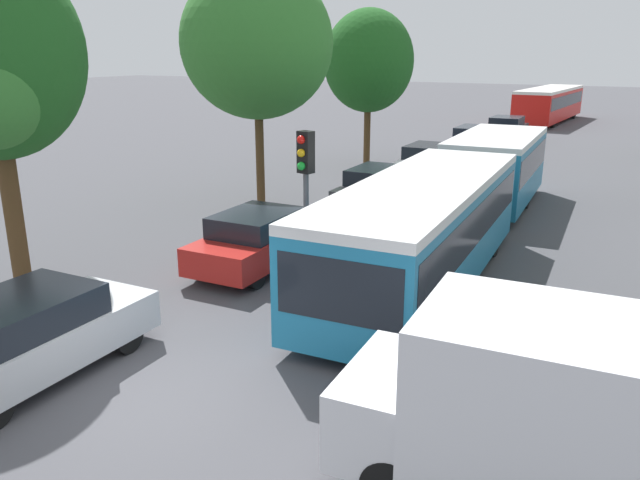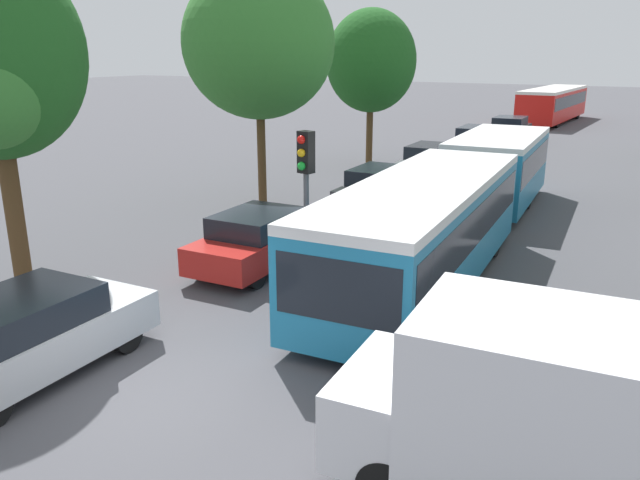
{
  "view_description": "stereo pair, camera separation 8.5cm",
  "coord_description": "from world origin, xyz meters",
  "px_view_note": "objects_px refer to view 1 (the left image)",
  "views": [
    {
      "loc": [
        6.38,
        -6.0,
        5.0
      ],
      "look_at": [
        0.2,
        4.95,
        1.2
      ],
      "focal_mm": 35.0,
      "sensor_mm": 36.0,
      "label": 1
    },
    {
      "loc": [
        6.45,
        -5.96,
        5.0
      ],
      "look_at": [
        0.2,
        4.95,
        1.2
      ],
      "focal_mm": 35.0,
      "sensor_mm": 36.0,
      "label": 2
    }
  ],
  "objects_px": {
    "queued_car_silver": "(30,335)",
    "queued_car_black": "(506,129)",
    "queued_car_white": "(429,162)",
    "traffic_light": "(305,173)",
    "tree_left_far": "(370,64)",
    "tree_left_mid": "(257,47)",
    "articulated_bus": "(460,195)",
    "queued_car_graphite": "(378,188)",
    "city_bus_rear": "(549,102)",
    "queued_car_navy": "(476,142)",
    "white_van": "(586,418)",
    "queued_car_red": "(258,239)"
  },
  "relations": [
    {
      "from": "articulated_bus",
      "to": "white_van",
      "type": "bearing_deg",
      "value": 20.75
    },
    {
      "from": "city_bus_rear",
      "to": "tree_left_mid",
      "type": "distance_m",
      "value": 32.57
    },
    {
      "from": "queued_car_white",
      "to": "queued_car_black",
      "type": "relative_size",
      "value": 0.98
    },
    {
      "from": "queued_car_navy",
      "to": "articulated_bus",
      "type": "bearing_deg",
      "value": -168.2
    },
    {
      "from": "queued_car_black",
      "to": "tree_left_far",
      "type": "bearing_deg",
      "value": 159.13
    },
    {
      "from": "queued_car_silver",
      "to": "tree_left_mid",
      "type": "distance_m",
      "value": 12.84
    },
    {
      "from": "tree_left_mid",
      "to": "queued_car_graphite",
      "type": "bearing_deg",
      "value": 20.94
    },
    {
      "from": "queued_car_graphite",
      "to": "queued_car_black",
      "type": "relative_size",
      "value": 0.96
    },
    {
      "from": "city_bus_rear",
      "to": "queued_car_graphite",
      "type": "bearing_deg",
      "value": -177.67
    },
    {
      "from": "queued_car_black",
      "to": "tree_left_far",
      "type": "height_order",
      "value": "tree_left_far"
    },
    {
      "from": "traffic_light",
      "to": "queued_car_white",
      "type": "bearing_deg",
      "value": -162.4
    },
    {
      "from": "queued_car_white",
      "to": "queued_car_navy",
      "type": "bearing_deg",
      "value": -3.62
    },
    {
      "from": "city_bus_rear",
      "to": "tree_left_mid",
      "type": "xyz_separation_m",
      "value": [
        -3.61,
        -32.16,
        3.72
      ]
    },
    {
      "from": "articulated_bus",
      "to": "queued_car_silver",
      "type": "distance_m",
      "value": 11.0
    },
    {
      "from": "queued_car_navy",
      "to": "traffic_light",
      "type": "height_order",
      "value": "traffic_light"
    },
    {
      "from": "queued_car_navy",
      "to": "tree_left_far",
      "type": "relative_size",
      "value": 0.66
    },
    {
      "from": "queued_car_black",
      "to": "tree_left_mid",
      "type": "relative_size",
      "value": 0.55
    },
    {
      "from": "articulated_bus",
      "to": "queued_car_white",
      "type": "distance_m",
      "value": 9.09
    },
    {
      "from": "articulated_bus",
      "to": "queued_car_red",
      "type": "distance_m",
      "value": 5.56
    },
    {
      "from": "queued_car_red",
      "to": "queued_car_black",
      "type": "xyz_separation_m",
      "value": [
        -0.13,
        25.14,
        0.04
      ]
    },
    {
      "from": "queued_car_silver",
      "to": "queued_car_black",
      "type": "relative_size",
      "value": 0.97
    },
    {
      "from": "city_bus_rear",
      "to": "queued_car_white",
      "type": "height_order",
      "value": "city_bus_rear"
    },
    {
      "from": "queued_car_red",
      "to": "tree_left_far",
      "type": "bearing_deg",
      "value": 12.55
    },
    {
      "from": "queued_car_white",
      "to": "traffic_light",
      "type": "xyz_separation_m",
      "value": [
        1.72,
        -12.73,
        1.78
      ]
    },
    {
      "from": "tree_left_far",
      "to": "queued_car_navy",
      "type": "bearing_deg",
      "value": 50.46
    },
    {
      "from": "queued_car_red",
      "to": "queued_car_white",
      "type": "relative_size",
      "value": 0.97
    },
    {
      "from": "city_bus_rear",
      "to": "queued_car_red",
      "type": "xyz_separation_m",
      "value": [
        0.0,
        -37.52,
        -0.73
      ]
    },
    {
      "from": "queued_car_silver",
      "to": "queued_car_navy",
      "type": "xyz_separation_m",
      "value": [
        0.02,
        24.86,
        0.07
      ]
    },
    {
      "from": "queued_car_white",
      "to": "white_van",
      "type": "height_order",
      "value": "white_van"
    },
    {
      "from": "articulated_bus",
      "to": "traffic_light",
      "type": "height_order",
      "value": "traffic_light"
    },
    {
      "from": "queued_car_white",
      "to": "tree_left_mid",
      "type": "height_order",
      "value": "tree_left_mid"
    },
    {
      "from": "city_bus_rear",
      "to": "white_van",
      "type": "distance_m",
      "value": 43.49
    },
    {
      "from": "queued_car_graphite",
      "to": "queued_car_white",
      "type": "relative_size",
      "value": 0.98
    },
    {
      "from": "queued_car_navy",
      "to": "queued_car_black",
      "type": "height_order",
      "value": "queued_car_navy"
    },
    {
      "from": "queued_car_white",
      "to": "tree_left_far",
      "type": "relative_size",
      "value": 0.61
    },
    {
      "from": "queued_car_graphite",
      "to": "queued_car_silver",
      "type": "bearing_deg",
      "value": 176.88
    },
    {
      "from": "traffic_light",
      "to": "queued_car_graphite",
      "type": "bearing_deg",
      "value": -158.59
    },
    {
      "from": "traffic_light",
      "to": "tree_left_mid",
      "type": "height_order",
      "value": "tree_left_mid"
    },
    {
      "from": "queued_car_navy",
      "to": "traffic_light",
      "type": "distance_m",
      "value": 19.17
    },
    {
      "from": "articulated_bus",
      "to": "queued_car_graphite",
      "type": "relative_size",
      "value": 3.99
    },
    {
      "from": "queued_car_graphite",
      "to": "city_bus_rear",
      "type": "bearing_deg",
      "value": -2.25
    },
    {
      "from": "white_van",
      "to": "tree_left_mid",
      "type": "xyz_separation_m",
      "value": [
        -11.54,
        10.6,
        3.91
      ]
    },
    {
      "from": "queued_car_graphite",
      "to": "traffic_light",
      "type": "distance_m",
      "value": 7.47
    },
    {
      "from": "queued_car_black",
      "to": "articulated_bus",
      "type": "bearing_deg",
      "value": -172.28
    },
    {
      "from": "queued_car_graphite",
      "to": "queued_car_black",
      "type": "distance_m",
      "value": 18.37
    },
    {
      "from": "tree_left_mid",
      "to": "queued_car_navy",
      "type": "bearing_deg",
      "value": 75.1
    },
    {
      "from": "articulated_bus",
      "to": "traffic_light",
      "type": "bearing_deg",
      "value": -28.8
    },
    {
      "from": "city_bus_rear",
      "to": "white_van",
      "type": "relative_size",
      "value": 2.26
    },
    {
      "from": "articulated_bus",
      "to": "tree_left_far",
      "type": "bearing_deg",
      "value": -147.43
    },
    {
      "from": "traffic_light",
      "to": "tree_left_far",
      "type": "height_order",
      "value": "tree_left_far"
    }
  ]
}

